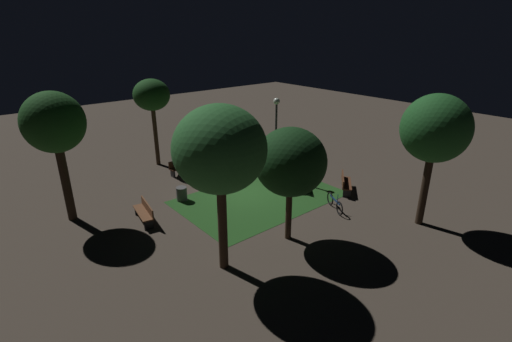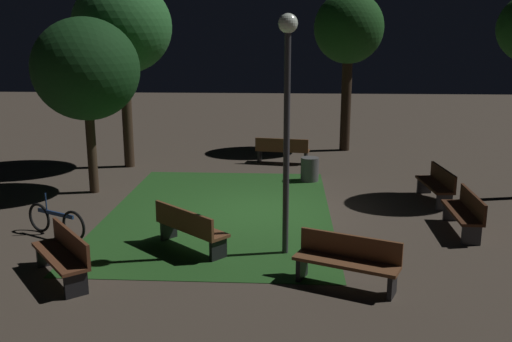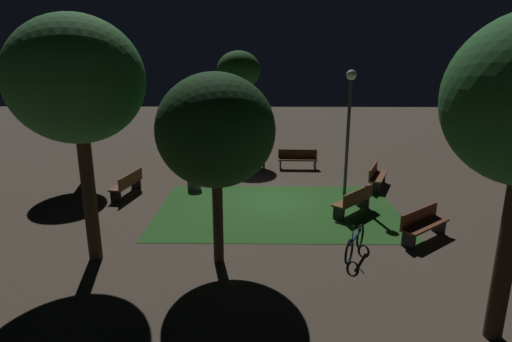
% 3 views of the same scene
% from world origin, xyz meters
% --- Properties ---
extents(ground_plane, '(60.00, 60.00, 0.00)m').
position_xyz_m(ground_plane, '(0.00, 0.00, 0.00)').
color(ground_plane, '#473D33').
extents(grass_lawn, '(8.06, 5.37, 0.01)m').
position_xyz_m(grass_lawn, '(-0.06, 0.97, 0.01)').
color(grass_lawn, '#23511E').
rests_on(grass_lawn, ground).
extents(bench_corner, '(1.81, 0.53, 0.88)m').
position_xyz_m(bench_corner, '(-1.19, -4.57, 0.48)').
color(bench_corner, '#422314').
rests_on(bench_corner, ground).
extents(bench_back_row, '(1.83, 0.61, 0.88)m').
position_xyz_m(bench_back_row, '(1.19, -4.57, 0.48)').
color(bench_back_row, '#422314').
rests_on(bench_back_row, ground).
extents(bench_lawn_edge, '(1.70, 1.51, 0.88)m').
position_xyz_m(bench_lawn_edge, '(-4.09, 3.24, 0.48)').
color(bench_lawn_edge, brown).
rests_on(bench_lawn_edge, ground).
extents(bench_by_lamp, '(0.76, 1.85, 0.88)m').
position_xyz_m(bench_by_lamp, '(5.48, -0.49, 0.48)').
color(bench_by_lamp, brown).
rests_on(bench_by_lamp, ground).
extents(bench_path_side, '(1.56, 1.66, 0.88)m').
position_xyz_m(bench_path_side, '(-2.57, 1.29, 0.48)').
color(bench_path_side, brown).
rests_on(bench_path_side, ground).
extents(bench_near_trees, '(1.15, 1.84, 0.88)m').
position_xyz_m(bench_near_trees, '(-4.08, -1.71, 0.48)').
color(bench_near_trees, brown).
rests_on(bench_near_trees, ground).
extents(tree_left_canopy, '(2.77, 2.77, 5.76)m').
position_xyz_m(tree_left_canopy, '(-3.82, 7.54, 4.32)').
color(tree_left_canopy, '#2D2116').
rests_on(tree_left_canopy, ground).
extents(tree_lawn_side, '(2.81, 2.81, 4.71)m').
position_xyz_m(tree_lawn_side, '(1.56, 4.66, 3.35)').
color(tree_lawn_side, '#38281C').
rests_on(tree_lawn_side, ground).
extents(tree_near_wall, '(2.52, 2.52, 5.81)m').
position_xyz_m(tree_near_wall, '(7.94, -2.83, 4.44)').
color(tree_near_wall, '#2D2116').
rests_on(tree_near_wall, ground).
extents(tree_back_left, '(3.11, 3.11, 5.99)m').
position_xyz_m(tree_back_left, '(4.74, 4.57, 4.48)').
color(tree_back_left, '#38281C').
rests_on(tree_back_left, ground).
extents(tree_tall_center, '(2.17, 2.17, 5.36)m').
position_xyz_m(tree_tall_center, '(1.65, -6.98, 4.35)').
color(tree_tall_center, '#423021').
rests_on(tree_tall_center, ground).
extents(lamp_post_plaza_east, '(0.36, 0.36, 4.61)m').
position_xyz_m(lamp_post_plaza_east, '(-2.64, -0.65, 3.12)').
color(lamp_post_plaza_east, '#333338').
rests_on(lamp_post_plaza_east, ground).
extents(trash_bin, '(0.53, 0.53, 0.72)m').
position_xyz_m(trash_bin, '(3.14, -1.34, 0.36)').
color(trash_bin, '#4C4C4C').
rests_on(trash_bin, ground).
extents(bicycle, '(0.85, 1.57, 0.93)m').
position_xyz_m(bicycle, '(-1.95, 4.28, 0.34)').
color(bicycle, black).
rests_on(bicycle, ground).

